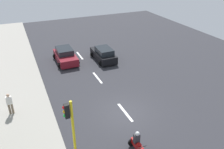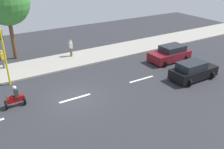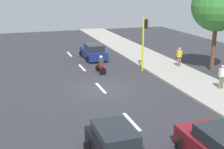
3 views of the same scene
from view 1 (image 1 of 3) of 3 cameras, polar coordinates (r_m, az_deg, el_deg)
ground_plane at (r=17.68m, az=3.28°, el=-9.50°), size 40.00×60.00×0.10m
sidewalk at (r=16.35m, az=-20.02°, el=-14.57°), size 4.00×60.00×0.15m
lane_stripe_far_north at (r=27.48m, az=-8.01°, el=4.68°), size 0.20×2.40×0.01m
lane_stripe_north at (r=22.30m, az=-3.63°, el=-0.81°), size 0.20×2.40×0.01m
lane_stripe_mid at (r=17.65m, az=3.28°, el=-9.36°), size 0.20×2.40×0.01m
car_black at (r=25.75m, az=-2.11°, el=5.03°), size 2.18×4.04×1.52m
car_maroon at (r=25.84m, az=-11.51°, el=4.56°), size 2.34×4.09×1.52m
motorcycle at (r=14.30m, az=6.30°, el=-16.81°), size 0.60×1.30×1.53m
pedestrian_near_signal at (r=18.33m, az=-24.08°, el=-6.51°), size 0.40×0.24×1.69m
traffic_light_corner at (r=11.96m, az=-10.09°, el=-12.90°), size 0.49×0.24×4.50m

